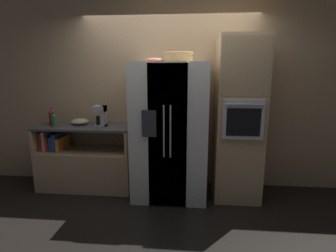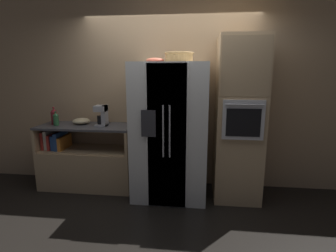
{
  "view_description": "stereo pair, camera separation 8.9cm",
  "coord_description": "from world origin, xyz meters",
  "px_view_note": "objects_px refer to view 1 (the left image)",
  "views": [
    {
      "loc": [
        0.33,
        -3.43,
        1.72
      ],
      "look_at": [
        0.02,
        -0.05,
        1.01
      ],
      "focal_mm": 28.0,
      "sensor_mm": 36.0,
      "label": 1
    },
    {
      "loc": [
        0.42,
        -3.42,
        1.72
      ],
      "look_at": [
        0.02,
        -0.05,
        1.01
      ],
      "focal_mm": 28.0,
      "sensor_mm": 36.0,
      "label": 2
    }
  ],
  "objects_px": {
    "refrigerator": "(170,131)",
    "wicker_basket": "(179,57)",
    "bottle_short": "(52,117)",
    "bottle_tall": "(54,119)",
    "fruit_bowl": "(155,60)",
    "wall_oven": "(238,120)",
    "mixing_bowl": "(80,121)",
    "coffee_maker": "(101,115)"
  },
  "relations": [
    {
      "from": "wall_oven",
      "to": "fruit_bowl",
      "type": "xyz_separation_m",
      "value": [
        -1.12,
        -0.01,
        0.78
      ]
    },
    {
      "from": "refrigerator",
      "to": "wall_oven",
      "type": "height_order",
      "value": "wall_oven"
    },
    {
      "from": "coffee_maker",
      "to": "fruit_bowl",
      "type": "bearing_deg",
      "value": -5.44
    },
    {
      "from": "wicker_basket",
      "to": "mixing_bowl",
      "type": "height_order",
      "value": "wicker_basket"
    },
    {
      "from": "fruit_bowl",
      "to": "bottle_tall",
      "type": "xyz_separation_m",
      "value": [
        -1.47,
        0.02,
        -0.82
      ]
    },
    {
      "from": "coffee_maker",
      "to": "mixing_bowl",
      "type": "bearing_deg",
      "value": 166.28
    },
    {
      "from": "bottle_short",
      "to": "coffee_maker",
      "type": "height_order",
      "value": "coffee_maker"
    },
    {
      "from": "refrigerator",
      "to": "bottle_tall",
      "type": "height_order",
      "value": "refrigerator"
    },
    {
      "from": "fruit_bowl",
      "to": "bottle_short",
      "type": "distance_m",
      "value": 1.74
    },
    {
      "from": "refrigerator",
      "to": "wicker_basket",
      "type": "xyz_separation_m",
      "value": [
        0.11,
        0.02,
        0.98
      ]
    },
    {
      "from": "refrigerator",
      "to": "wicker_basket",
      "type": "relative_size",
      "value": 4.85
    },
    {
      "from": "mixing_bowl",
      "to": "wall_oven",
      "type": "bearing_deg",
      "value": -3.78
    },
    {
      "from": "fruit_bowl",
      "to": "refrigerator",
      "type": "bearing_deg",
      "value": -12.64
    },
    {
      "from": "wicker_basket",
      "to": "bottle_tall",
      "type": "bearing_deg",
      "value": 178.79
    },
    {
      "from": "refrigerator",
      "to": "fruit_bowl",
      "type": "xyz_separation_m",
      "value": [
        -0.21,
        0.05,
        0.95
      ]
    },
    {
      "from": "bottle_tall",
      "to": "wall_oven",
      "type": "bearing_deg",
      "value": -0.04
    },
    {
      "from": "refrigerator",
      "to": "bottle_short",
      "type": "xyz_separation_m",
      "value": [
        -1.75,
        0.15,
        0.15
      ]
    },
    {
      "from": "wall_oven",
      "to": "bottle_short",
      "type": "relative_size",
      "value": 8.35
    },
    {
      "from": "wall_oven",
      "to": "mixing_bowl",
      "type": "height_order",
      "value": "wall_oven"
    },
    {
      "from": "bottle_short",
      "to": "wicker_basket",
      "type": "bearing_deg",
      "value": -3.83
    },
    {
      "from": "mixing_bowl",
      "to": "coffee_maker",
      "type": "relative_size",
      "value": 0.87
    },
    {
      "from": "bottle_tall",
      "to": "bottle_short",
      "type": "distance_m",
      "value": 0.12
    },
    {
      "from": "wall_oven",
      "to": "mixing_bowl",
      "type": "xyz_separation_m",
      "value": [
        -2.28,
        0.15,
        -0.1
      ]
    },
    {
      "from": "coffee_maker",
      "to": "bottle_short",
      "type": "bearing_deg",
      "value": 177.91
    },
    {
      "from": "wicker_basket",
      "to": "coffee_maker",
      "type": "bearing_deg",
      "value": 174.99
    },
    {
      "from": "bottle_tall",
      "to": "coffee_maker",
      "type": "height_order",
      "value": "coffee_maker"
    },
    {
      "from": "fruit_bowl",
      "to": "coffee_maker",
      "type": "distance_m",
      "value": 1.1
    },
    {
      "from": "fruit_bowl",
      "to": "mixing_bowl",
      "type": "relative_size",
      "value": 0.93
    },
    {
      "from": "bottle_short",
      "to": "coffee_maker",
      "type": "xyz_separation_m",
      "value": [
        0.75,
        -0.03,
        0.04
      ]
    },
    {
      "from": "refrigerator",
      "to": "wicker_basket",
      "type": "distance_m",
      "value": 0.99
    },
    {
      "from": "fruit_bowl",
      "to": "coffee_maker",
      "type": "relative_size",
      "value": 0.8
    },
    {
      "from": "bottle_short",
      "to": "coffee_maker",
      "type": "distance_m",
      "value": 0.76
    },
    {
      "from": "bottle_tall",
      "to": "coffee_maker",
      "type": "relative_size",
      "value": 0.71
    },
    {
      "from": "mixing_bowl",
      "to": "bottle_tall",
      "type": "bearing_deg",
      "value": -154.68
    },
    {
      "from": "fruit_bowl",
      "to": "bottle_tall",
      "type": "relative_size",
      "value": 1.14
    },
    {
      "from": "wall_oven",
      "to": "mixing_bowl",
      "type": "distance_m",
      "value": 2.28
    },
    {
      "from": "bottle_short",
      "to": "coffee_maker",
      "type": "bearing_deg",
      "value": -2.09
    },
    {
      "from": "wall_oven",
      "to": "wicker_basket",
      "type": "xyz_separation_m",
      "value": [
        -0.8,
        -0.04,
        0.82
      ]
    },
    {
      "from": "refrigerator",
      "to": "bottle_tall",
      "type": "bearing_deg",
      "value": 177.87
    },
    {
      "from": "fruit_bowl",
      "to": "bottle_short",
      "type": "height_order",
      "value": "fruit_bowl"
    },
    {
      "from": "bottle_short",
      "to": "mixing_bowl",
      "type": "distance_m",
      "value": 0.4
    },
    {
      "from": "bottle_short",
      "to": "bottle_tall",
      "type": "bearing_deg",
      "value": -49.18
    }
  ]
}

